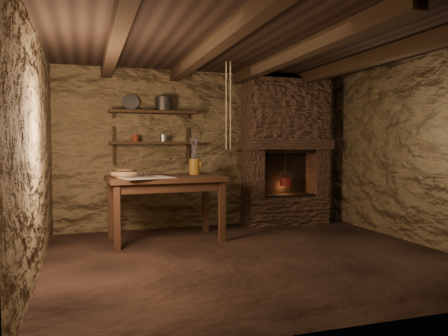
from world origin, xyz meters
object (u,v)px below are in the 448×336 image
object	(u,v)px
red_pot	(286,181)
stoneware_jug	(195,159)
wooden_bowl	(125,174)
work_table	(165,206)
iron_stockpot	(164,105)

from	to	relation	value
red_pot	stoneware_jug	bearing A→B (deg)	-167.61
wooden_bowl	red_pot	distance (m)	2.62
wooden_bowl	stoneware_jug	bearing A→B (deg)	13.05
work_table	stoneware_jug	size ratio (longest dim) A/B	3.02
wooden_bowl	iron_stockpot	size ratio (longest dim) A/B	1.51
wooden_bowl	iron_stockpot	distance (m)	1.34
wooden_bowl	red_pot	size ratio (longest dim) A/B	0.68
stoneware_jug	iron_stockpot	bearing A→B (deg)	137.48
work_table	wooden_bowl	xyz separation A→B (m)	(-0.53, -0.02, 0.44)
iron_stockpot	stoneware_jug	bearing A→B (deg)	-53.00
work_table	wooden_bowl	world-z (taller)	wooden_bowl
red_pot	iron_stockpot	bearing A→B (deg)	176.43
stoneware_jug	red_pot	distance (m)	1.65
work_table	stoneware_jug	distance (m)	0.79
work_table	iron_stockpot	world-z (taller)	iron_stockpot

